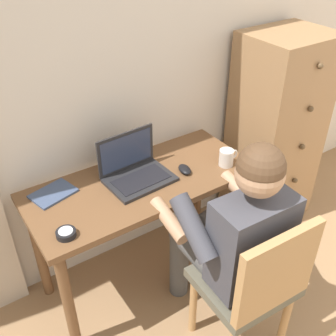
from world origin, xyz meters
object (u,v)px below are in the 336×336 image
at_px(laptop, 135,170).
at_px(chair, 254,284).
at_px(dresser, 275,132).
at_px(notebook_pad, 53,193).
at_px(desk, 143,198).
at_px(person_seated, 232,231).
at_px(coffee_mug, 227,158).
at_px(computer_mouse, 185,169).
at_px(desk_clock, 66,233).

bearing_deg(laptop, chair, -76.31).
distance_m(dresser, notebook_pad, 1.51).
relative_size(desk, laptop, 3.46).
height_order(person_seated, coffee_mug, person_seated).
bearing_deg(computer_mouse, laptop, 168.17).
relative_size(desk, computer_mouse, 12.25).
relative_size(laptop, coffee_mug, 2.95).
height_order(person_seated, computer_mouse, person_seated).
height_order(laptop, coffee_mug, laptop).
distance_m(notebook_pad, coffee_mug, 0.94).
distance_m(chair, laptop, 0.82).
bearing_deg(notebook_pad, computer_mouse, -31.67).
relative_size(dresser, chair, 1.48).
distance_m(dresser, desk_clock, 1.59).
height_order(chair, coffee_mug, chair).
distance_m(computer_mouse, desk_clock, 0.74).
bearing_deg(laptop, notebook_pad, 165.90).
xyz_separation_m(desk, dresser, (1.08, 0.06, 0.05)).
bearing_deg(notebook_pad, desk_clock, -114.91).
xyz_separation_m(computer_mouse, coffee_mug, (0.23, -0.07, 0.03)).
distance_m(person_seated, coffee_mug, 0.50).
xyz_separation_m(desk, desk_clock, (-0.49, -0.17, 0.13)).
relative_size(dresser, person_seated, 1.09).
bearing_deg(person_seated, desk, 108.69).
bearing_deg(desk_clock, computer_mouse, 8.75).
distance_m(laptop, notebook_pad, 0.43).
distance_m(dresser, computer_mouse, 0.85).
height_order(person_seated, notebook_pad, person_seated).
relative_size(notebook_pad, coffee_mug, 1.75).
height_order(computer_mouse, notebook_pad, computer_mouse).
bearing_deg(desk, laptop, 106.42).
xyz_separation_m(dresser, desk_clock, (-1.57, -0.23, 0.08)).
height_order(desk, dresser, dresser).
bearing_deg(coffee_mug, chair, -117.50).
height_order(dresser, computer_mouse, dresser).
height_order(dresser, desk_clock, dresser).
height_order(desk, notebook_pad, notebook_pad).
height_order(person_seated, desk_clock, person_seated).
relative_size(chair, person_seated, 0.74).
bearing_deg(person_seated, notebook_pad, 132.16).
distance_m(desk, dresser, 1.08).
relative_size(person_seated, coffee_mug, 10.08).
distance_m(dresser, laptop, 1.10).
xyz_separation_m(desk, laptop, (-0.01, 0.04, 0.17)).
bearing_deg(computer_mouse, person_seated, -86.72).
bearing_deg(desk, computer_mouse, -14.14).
bearing_deg(chair, computer_mouse, 84.18).
xyz_separation_m(person_seated, desk_clock, (-0.67, 0.35, 0.06)).
height_order(desk_clock, notebook_pad, desk_clock).
relative_size(dresser, coffee_mug, 11.00).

